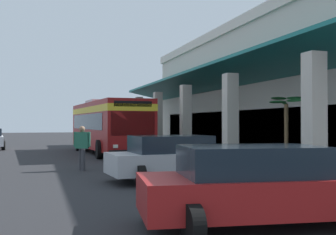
% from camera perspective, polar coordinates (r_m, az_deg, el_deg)
% --- Properties ---
extents(ground, '(120.00, 120.00, 0.00)m').
position_cam_1_polar(ground, '(25.79, 11.27, -4.91)').
color(ground, '#262628').
extents(curb_strip, '(34.51, 0.50, 0.12)m').
position_cam_1_polar(curb_strip, '(23.54, 2.02, -5.18)').
color(curb_strip, '#9E998E').
rests_on(curb_strip, ground).
extents(plaza_building, '(29.05, 16.51, 7.96)m').
position_cam_1_polar(plaza_building, '(28.27, 20.79, 3.57)').
color(plaza_building, beige).
rests_on(plaza_building, ground).
extents(transit_bus, '(11.36, 3.34, 3.34)m').
position_cam_1_polar(transit_bus, '(25.59, -8.41, -0.80)').
color(transit_bus, maroon).
rests_on(transit_bus, ground).
extents(parked_sedan_silver, '(2.66, 4.52, 1.47)m').
position_cam_1_polar(parked_sedan_silver, '(13.43, 0.93, -5.58)').
color(parked_sedan_silver, '#B2B5BA').
rests_on(parked_sedan_silver, ground).
extents(parked_sedan_red, '(2.82, 4.60, 1.47)m').
position_cam_1_polar(parked_sedan_red, '(7.73, 12.47, -9.17)').
color(parked_sedan_red, maroon).
rests_on(parked_sedan_red, ground).
extents(pedestrian, '(0.55, 0.63, 1.75)m').
position_cam_1_polar(pedestrian, '(16.69, -11.84, -3.78)').
color(pedestrian, '#38383D').
rests_on(pedestrian, ground).
extents(potted_palm, '(1.63, 1.75, 2.96)m').
position_cam_1_polar(potted_palm, '(17.04, 16.10, -4.64)').
color(potted_palm, '#4C4742').
rests_on(potted_palm, ground).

